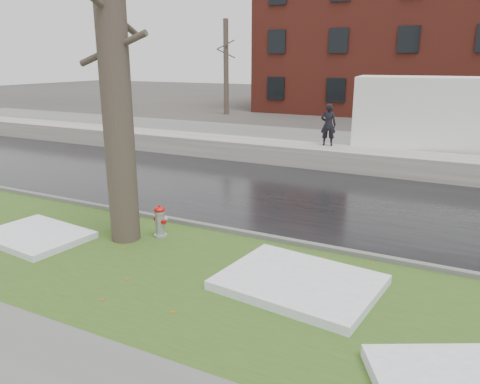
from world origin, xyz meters
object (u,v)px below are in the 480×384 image
at_px(fire_hydrant, 160,220).
at_px(box_truck, 457,120).
at_px(worker, 328,125).
at_px(tree, 113,53).

height_order(fire_hydrant, box_truck, box_truck).
bearing_deg(worker, fire_hydrant, 72.63).
bearing_deg(worker, tree, 69.32).
relative_size(tree, box_truck, 0.79).
relative_size(fire_hydrant, tree, 0.09).
bearing_deg(fire_hydrant, box_truck, 81.55).
height_order(box_truck, worker, box_truck).
height_order(fire_hydrant, tree, tree).
relative_size(box_truck, worker, 6.36).
bearing_deg(box_truck, worker, -161.91).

